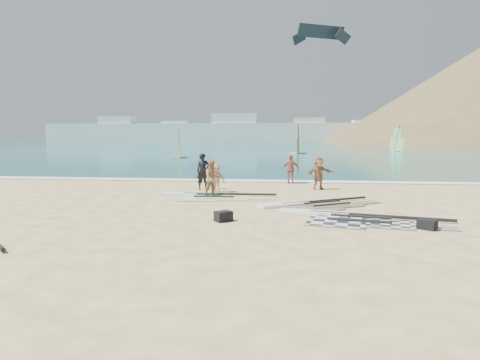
# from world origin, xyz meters

# --- Properties ---
(ground) EXTENTS (300.00, 300.00, 0.00)m
(ground) POSITION_xyz_m (0.00, 0.00, 0.00)
(ground) COLOR #E5CB86
(ground) RESTS_ON ground
(sea) EXTENTS (300.00, 240.00, 0.06)m
(sea) POSITION_xyz_m (0.00, 132.00, 0.00)
(sea) COLOR #0B3F51
(sea) RESTS_ON ground
(surf_line) EXTENTS (300.00, 1.20, 0.04)m
(surf_line) POSITION_xyz_m (0.00, 12.30, 0.00)
(surf_line) COLOR white
(surf_line) RESTS_ON ground
(far_town) EXTENTS (160.00, 8.00, 12.00)m
(far_town) POSITION_xyz_m (-15.72, 150.00, 4.49)
(far_town) COLOR white
(far_town) RESTS_ON ground
(rig_grey) EXTENTS (6.08, 3.04, 0.20)m
(rig_grey) POSITION_xyz_m (3.27, 0.71, 0.05)
(rig_grey) COLOR #242427
(rig_grey) RESTS_ON ground
(rig_green) EXTENTS (5.75, 2.28, 0.20)m
(rig_green) POSITION_xyz_m (-2.70, 5.26, 0.05)
(rig_green) COLOR #73CA30
(rig_green) RESTS_ON ground
(rig_orange) EXTENTS (5.42, 3.89, 0.20)m
(rig_orange) POSITION_xyz_m (2.25, 3.34, 0.05)
(rig_orange) COLOR #EE4A1C
(rig_orange) RESTS_ON ground
(gear_bag_near) EXTENTS (0.69, 0.67, 0.36)m
(gear_bag_near) POSITION_xyz_m (-1.03, -0.11, 0.18)
(gear_bag_near) COLOR black
(gear_bag_near) RESTS_ON ground
(gear_bag_far) EXTENTS (0.66, 0.64, 0.32)m
(gear_bag_far) POSITION_xyz_m (5.61, -0.56, 0.16)
(gear_bag_far) COLOR black
(gear_bag_far) RESTS_ON ground
(person_wetsuit) EXTENTS (0.87, 0.75, 2.01)m
(person_wetsuit) POSITION_xyz_m (-3.45, 8.05, 1.01)
(person_wetsuit) COLOR black
(person_wetsuit) RESTS_ON ground
(beachgoer_left) EXTENTS (1.10, 1.05, 1.80)m
(beachgoer_left) POSITION_xyz_m (-2.42, 5.35, 0.90)
(beachgoer_left) COLOR #A7714E
(beachgoer_left) RESTS_ON ground
(beachgoer_mid) EXTENTS (1.10, 0.80, 1.52)m
(beachgoer_mid) POSITION_xyz_m (-2.53, 7.03, 0.76)
(beachgoer_mid) COLOR #A17050
(beachgoer_mid) RESTS_ON ground
(beachgoer_back) EXTENTS (1.10, 0.57, 1.79)m
(beachgoer_back) POSITION_xyz_m (1.42, 11.38, 0.89)
(beachgoer_back) COLOR #A25849
(beachgoer_back) RESTS_ON ground
(beachgoer_right) EXTENTS (1.74, 1.24, 1.81)m
(beachgoer_right) POSITION_xyz_m (2.92, 8.73, 0.91)
(beachgoer_right) COLOR #9F6A48
(beachgoer_right) RESTS_ON ground
(windsurfer_left) EXTENTS (2.14, 2.33, 3.80)m
(windsurfer_left) POSITION_xyz_m (-13.13, 38.54, 1.15)
(windsurfer_left) COLOR white
(windsurfer_left) RESTS_ON ground
(windsurfer_centre) EXTENTS (2.83, 3.34, 5.02)m
(windsurfer_centre) POSITION_xyz_m (3.05, 53.75, 1.41)
(windsurfer_centre) COLOR white
(windsurfer_centre) RESTS_ON ground
(windsurfer_right) EXTENTS (2.56, 2.51, 5.01)m
(windsurfer_right) POSITION_xyz_m (21.93, 65.32, 1.41)
(windsurfer_right) COLOR white
(windsurfer_right) RESTS_ON ground
(kitesurf_kite) EXTENTS (7.18, 3.71, 2.51)m
(kitesurf_kite) POSITION_xyz_m (5.43, 41.45, 16.33)
(kitesurf_kite) COLOR black
(kitesurf_kite) RESTS_ON ground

